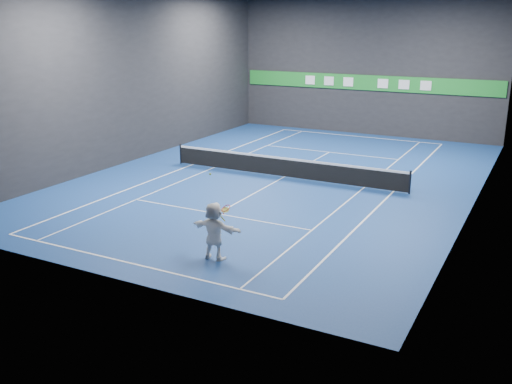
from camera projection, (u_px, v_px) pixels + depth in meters
The scene contains 19 objects.
ground at pixel (284, 177), 28.38m from camera, with size 26.00×26.00×0.00m, color navy.
wall_back at pixel (367, 67), 38.13m from camera, with size 18.00×0.10×9.00m, color #232325.
wall_front at pixel (92, 130), 16.05m from camera, with size 18.00×0.10×9.00m, color #232325.
wall_left at pixel (136, 78), 31.09m from camera, with size 0.10×26.00×9.00m, color #232325.
wall_right at pixel (487, 97), 23.09m from camera, with size 0.10×26.00×9.00m, color #232325.
baseline_near at pixel (128, 263), 18.28m from camera, with size 10.98×0.08×0.01m, color white.
baseline_far at pixel (358, 136), 38.47m from camera, with size 10.98×0.08×0.01m, color white.
sideline_doubles_left at pixel (192, 165), 30.81m from camera, with size 0.08×23.78×0.01m, color white.
sideline_doubles_right at pixel (393, 192), 25.94m from camera, with size 0.08×23.78×0.01m, color white.
sideline_singles_left at pixel (214, 168), 30.20m from camera, with size 0.06×23.78×0.01m, color white.
sideline_singles_right at pixel (364, 188), 26.55m from camera, with size 0.06×23.78×0.01m, color white.
service_line_near at pixel (217, 214), 22.94m from camera, with size 8.23×0.06×0.01m, color white.
service_line_far at pixel (329, 152), 33.81m from camera, with size 8.23×0.06×0.01m, color white.
center_service_line at pixel (284, 177), 28.38m from camera, with size 0.06×12.80×0.01m, color white.
player at pixel (214, 231), 18.32m from camera, with size 1.78×0.57×1.92m, color white.
tennis_ball at pixel (210, 174), 17.89m from camera, with size 0.07×0.07×0.07m, color #D5F629.
tennis_net at pixel (284, 167), 28.22m from camera, with size 12.50×0.10×1.07m.
sponsor_banner at pixel (366, 83), 38.36m from camera, with size 17.64×0.11×1.00m.
tennis_racket at pixel (225, 210), 17.96m from camera, with size 0.43×0.37×0.60m.
Camera 1 is at (11.46, -24.93, 7.40)m, focal length 40.00 mm.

